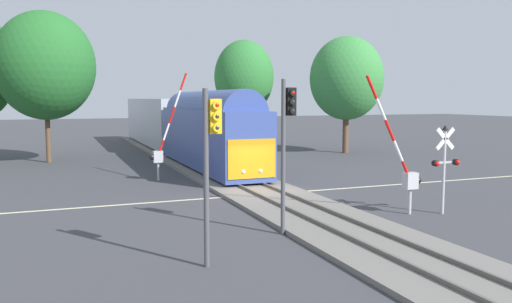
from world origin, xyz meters
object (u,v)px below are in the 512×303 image
Objects in this scene: crossing_signal_mast at (445,160)px; traffic_signal_median at (287,131)px; crossing_gate_far at (161,147)px; traffic_signal_near_left at (211,148)px; commuter_train at (178,124)px; maple_right_background at (347,78)px; crossing_gate_near at (406,170)px; elm_centre_background at (244,77)px; oak_behind_train at (45,66)px.

crossing_signal_mast is 0.68× the size of traffic_signal_median.
traffic_signal_near_left is (-1.76, -16.56, 1.45)m from crossing_gate_far.
crossing_signal_mast is 0.59× the size of crossing_gate_far.
maple_right_background is (14.81, -2.98, 3.96)m from commuter_train.
crossing_gate_near is 1.13× the size of traffic_signal_near_left.
crossing_gate_near is 6.42m from traffic_signal_median.
elm_centre_background reaches higher than traffic_signal_median.
oak_behind_train is (-4.66, 28.53, 3.93)m from traffic_signal_near_left.
maple_right_background is (9.30, 23.23, 4.41)m from crossing_signal_mast.
oak_behind_train reaches higher than traffic_signal_near_left.
crossing_gate_near is at bearing -115.61° from maple_right_background.
elm_centre_background reaches higher than crossing_signal_mast.
oak_behind_train is at bearing 121.96° from crossing_signal_mast.
commuter_train is at bearing 98.66° from crossing_gate_near.
oak_behind_train reaches higher than crossing_signal_mast.
maple_right_background is (16.96, 23.79, 2.98)m from traffic_signal_median.
elm_centre_background is (2.42, 31.35, 4.73)m from crossing_signal_mast.
crossing_signal_mast is 0.33× the size of oak_behind_train.
traffic_signal_median is at bearing -107.54° from elm_centre_background.
traffic_signal_near_left is 0.93× the size of traffic_signal_median.
commuter_train is 5.88× the size of crossing_gate_far.
elm_centre_background is at bearing 82.58° from crossing_gate_near.
commuter_train is 13.33m from crossing_gate_far.
crossing_gate_near is at bearing 9.80° from traffic_signal_median.
crossing_gate_near is at bearing 162.90° from crossing_signal_mast.
oak_behind_train is (-14.30, 24.99, 5.49)m from crossing_gate_near.
crossing_gate_far reaches higher than crossing_gate_near.
traffic_signal_median is 0.49× the size of oak_behind_train.
maple_right_background reaches higher than traffic_signal_near_left.
oak_behind_train is 1.08× the size of elm_centre_background.
crossing_gate_far is (-3.97, -12.70, -0.73)m from commuter_train.
elm_centre_background is (4.02, 30.86, 5.12)m from crossing_gate_near.
crossing_signal_mast is (1.60, -0.49, 0.39)m from crossing_gate_near.
traffic_signal_median is 0.52× the size of elm_centre_background.
maple_right_background is at bearing 64.39° from crossing_gate_near.
oak_behind_train reaches higher than crossing_gate_far.
traffic_signal_near_left is 0.45× the size of oak_behind_train.
crossing_signal_mast is at bearing -111.82° from maple_right_background.
elm_centre_background is at bearing 85.58° from crossing_signal_mast.
crossing_gate_far is 21.66m from maple_right_background.
oak_behind_train is 1.10× the size of maple_right_background.
traffic_signal_median is at bearing 34.87° from traffic_signal_near_left.
elm_centre_background reaches higher than crossing_gate_near.
crossing_signal_mast is 30.46m from oak_behind_train.
traffic_signal_near_left is at bearing -80.72° from oak_behind_train.
commuter_train is at bearing 4.02° from oak_behind_train.
maple_right_background is (6.88, -8.12, -0.31)m from elm_centre_background.
crossing_gate_far is at bearing 83.94° from traffic_signal_near_left.
crossing_gate_far is at bearing 125.05° from crossing_signal_mast.
commuter_train is 6.50× the size of crossing_gate_near.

